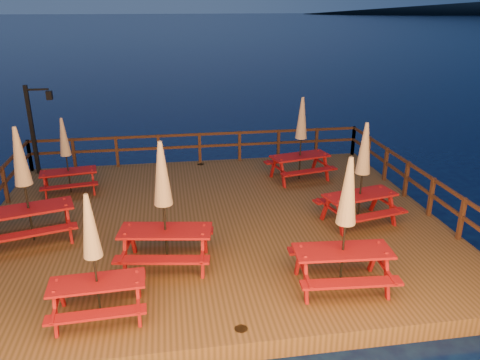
{
  "coord_description": "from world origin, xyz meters",
  "views": [
    {
      "loc": [
        -1.1,
        -11.4,
        5.9
      ],
      "look_at": [
        0.81,
        0.6,
        1.25
      ],
      "focal_mm": 35.0,
      "sensor_mm": 36.0,
      "label": 1
    }
  ],
  "objects_px": {
    "lamp_post": "(36,122)",
    "picnic_table_1": "(93,255)",
    "picnic_table_0": "(24,184)",
    "picnic_table_2": "(301,138)"
  },
  "relations": [
    {
      "from": "picnic_table_0",
      "to": "picnic_table_1",
      "type": "distance_m",
      "value": 3.86
    },
    {
      "from": "picnic_table_2",
      "to": "picnic_table_0",
      "type": "bearing_deg",
      "value": -170.52
    },
    {
      "from": "picnic_table_0",
      "to": "picnic_table_2",
      "type": "bearing_deg",
      "value": 6.64
    },
    {
      "from": "picnic_table_2",
      "to": "picnic_table_1",
      "type": "bearing_deg",
      "value": -144.04
    },
    {
      "from": "picnic_table_0",
      "to": "picnic_table_2",
      "type": "distance_m",
      "value": 8.23
    },
    {
      "from": "lamp_post",
      "to": "picnic_table_1",
      "type": "height_order",
      "value": "lamp_post"
    },
    {
      "from": "picnic_table_0",
      "to": "picnic_table_1",
      "type": "height_order",
      "value": "picnic_table_0"
    },
    {
      "from": "picnic_table_0",
      "to": "picnic_table_1",
      "type": "bearing_deg",
      "value": -74.61
    },
    {
      "from": "lamp_post",
      "to": "picnic_table_1",
      "type": "distance_m",
      "value": 8.84
    },
    {
      "from": "picnic_table_0",
      "to": "picnic_table_1",
      "type": "xyz_separation_m",
      "value": [
        1.98,
        -3.31,
        -0.22
      ]
    }
  ]
}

